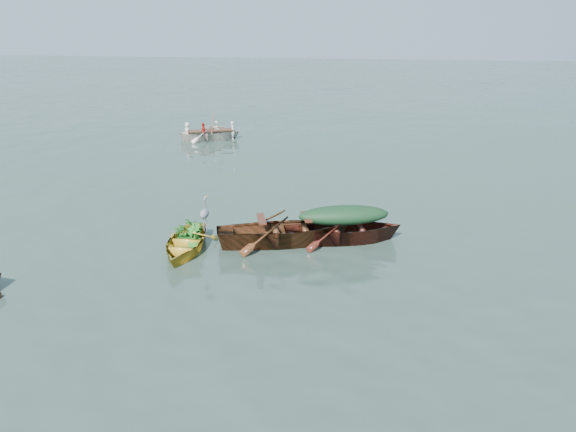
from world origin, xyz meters
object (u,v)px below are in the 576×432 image
open_wooden_boat (284,244)px  yellow_dinghy (186,251)px  green_tarp_boat (343,242)px  rowed_boat (211,140)px  heron (205,219)px

open_wooden_boat → yellow_dinghy: bearing=92.5°
green_tarp_boat → rowed_boat: bearing=15.8°
open_wooden_boat → heron: bearing=95.4°
yellow_dinghy → heron: (0.55, 0.07, 0.90)m
yellow_dinghy → open_wooden_boat: 2.64m
green_tarp_boat → open_wooden_boat: 1.63m
green_tarp_boat → rowed_boat: 14.25m
yellow_dinghy → heron: 1.05m
rowed_boat → heron: size_ratio=4.50×
open_wooden_boat → heron: 2.29m
yellow_dinghy → green_tarp_boat: bearing=14.7°
open_wooden_boat → heron: heron is taller
rowed_boat → heron: 14.01m
yellow_dinghy → green_tarp_boat: 4.27m
rowed_boat → open_wooden_boat: bearing=-179.6°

